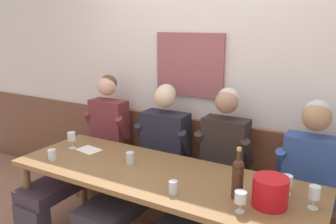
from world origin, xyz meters
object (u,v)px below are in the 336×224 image
(person_center_left_seat, at_px, (88,151))
(wine_glass_center_rear, at_px, (72,137))
(person_center_right_seat, at_px, (146,165))
(wine_glass_mid_left, at_px, (287,181))
(water_tumbler_left, at_px, (173,187))
(water_tumbler_center, at_px, (52,155))
(ice_bucket, at_px, (270,192))
(water_tumbler_right, at_px, (130,158))
(person_right_seat, at_px, (302,202))
(dining_table, at_px, (159,183))
(wall_bench, at_px, (195,193))
(person_left_seat, at_px, (209,179))
(wine_glass_by_bottle, at_px, (314,194))
(wine_bottle_clear_water, at_px, (238,177))
(wine_glass_near_bucket, at_px, (241,198))

(person_center_left_seat, bearing_deg, wine_glass_center_rear, -81.29)
(person_center_right_seat, distance_m, wine_glass_mid_left, 1.24)
(water_tumbler_left, xyz_separation_m, water_tumbler_center, (-1.15, 0.02, -0.00))
(ice_bucket, height_order, water_tumbler_right, ice_bucket)
(person_center_right_seat, xyz_separation_m, water_tumbler_left, (0.56, -0.53, 0.16))
(person_right_seat, relative_size, ice_bucket, 5.88)
(dining_table, bearing_deg, wall_bench, 90.00)
(wine_glass_mid_left, xyz_separation_m, water_tumbler_right, (-1.19, -0.10, -0.04))
(wall_bench, bearing_deg, dining_table, -90.00)
(person_left_seat, distance_m, wine_glass_center_rear, 1.28)
(person_center_right_seat, xyz_separation_m, water_tumbler_center, (-0.58, -0.52, 0.16))
(dining_table, bearing_deg, person_center_right_seat, 136.18)
(person_center_left_seat, bearing_deg, wine_glass_by_bottle, -7.40)
(dining_table, bearing_deg, wine_bottle_clear_water, -6.54)
(person_center_right_seat, bearing_deg, person_left_seat, -0.37)
(wine_glass_near_bucket, bearing_deg, wine_glass_center_rear, 169.84)
(wall_bench, relative_size, water_tumbler_right, 27.80)
(dining_table, relative_size, water_tumbler_center, 27.06)
(wine_glass_near_bucket, height_order, water_tumbler_right, wine_glass_near_bucket)
(person_center_right_seat, xyz_separation_m, wine_glass_mid_left, (1.21, -0.17, 0.21))
(ice_bucket, bearing_deg, wine_glass_mid_left, 74.71)
(wall_bench, height_order, wine_glass_center_rear, wall_bench)
(ice_bucket, height_order, water_tumbler_center, ice_bucket)
(wall_bench, xyz_separation_m, ice_bucket, (0.84, -0.72, 0.55))
(person_left_seat, xyz_separation_m, water_tumbler_center, (-1.18, -0.51, 0.15))
(wine_glass_center_rear, xyz_separation_m, water_tumbler_center, (0.06, -0.28, -0.06))
(dining_table, height_order, person_left_seat, person_left_seat)
(person_center_right_seat, xyz_separation_m, wine_glass_center_rear, (-0.64, -0.24, 0.22))
(wall_bench, height_order, wine_glass_by_bottle, wall_bench)
(ice_bucket, relative_size, wine_glass_by_bottle, 1.51)
(ice_bucket, distance_m, water_tumbler_right, 1.14)
(person_center_left_seat, height_order, person_left_seat, person_center_left_seat)
(wine_bottle_clear_water, bearing_deg, wine_glass_near_bucket, -64.70)
(person_center_left_seat, bearing_deg, wine_glass_near_bucket, -17.30)
(wine_glass_center_rear, distance_m, water_tumbler_center, 0.29)
(person_center_left_seat, xyz_separation_m, person_center_right_seat, (0.67, 0.01, -0.01))
(wine_glass_by_bottle, bearing_deg, dining_table, -178.34)
(water_tumbler_left, bearing_deg, wine_glass_by_bottle, 17.38)
(ice_bucket, bearing_deg, person_left_seat, 146.43)
(wine_bottle_clear_water, distance_m, water_tumbler_center, 1.54)
(person_right_seat, distance_m, wine_glass_center_rear, 1.96)
(water_tumbler_center, bearing_deg, wine_glass_by_bottle, 7.03)
(water_tumbler_center, bearing_deg, wine_glass_near_bucket, -0.57)
(person_center_left_seat, xyz_separation_m, wine_glass_by_bottle, (2.07, -0.27, 0.21))
(person_center_right_seat, xyz_separation_m, ice_bucket, (1.15, -0.37, 0.21))
(wine_glass_mid_left, distance_m, water_tumbler_left, 0.74)
(wine_bottle_clear_water, height_order, wine_glass_center_rear, wine_bottle_clear_water)
(dining_table, bearing_deg, water_tumbler_left, -42.82)
(wine_bottle_clear_water, xyz_separation_m, water_tumbler_left, (-0.38, -0.16, -0.10))
(dining_table, xyz_separation_m, wine_bottle_clear_water, (0.63, -0.07, 0.22))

